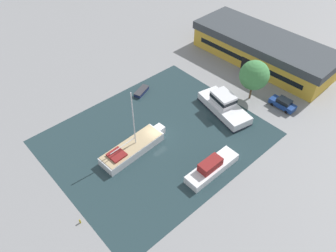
# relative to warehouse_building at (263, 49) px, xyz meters

# --- Properties ---
(ground_plane) EXTENTS (440.00, 440.00, 0.00)m
(ground_plane) POSITION_rel_warehouse_building_xyz_m (2.48, -29.90, -2.70)
(ground_plane) COLOR gray
(water_canal) EXTENTS (26.13, 31.45, 0.01)m
(water_canal) POSITION_rel_warehouse_building_xyz_m (2.48, -29.90, -2.70)
(water_canal) COLOR #23383D
(water_canal) RESTS_ON ground
(warehouse_building) EXTENTS (28.74, 11.34, 5.34)m
(warehouse_building) POSITION_rel_warehouse_building_xyz_m (0.00, 0.00, 0.00)
(warehouse_building) COLOR gold
(warehouse_building) RESTS_ON ground
(quay_tree_near_building) EXTENTS (5.02, 5.02, 7.34)m
(quay_tree_near_building) POSITION_rel_warehouse_building_xyz_m (5.99, -11.37, 2.12)
(quay_tree_near_building) COLOR brown
(quay_tree_near_building) RESTS_ON ground
(parked_car) EXTENTS (4.46, 1.86, 1.78)m
(parked_car) POSITION_rel_warehouse_building_xyz_m (11.27, -9.34, -1.82)
(parked_car) COLOR navy
(parked_car) RESTS_ON ground
(sailboat_moored) EXTENTS (3.71, 11.37, 10.62)m
(sailboat_moored) POSITION_rel_warehouse_building_xyz_m (2.28, -34.28, -1.94)
(sailboat_moored) COLOR silver
(sailboat_moored) RESTS_ON water_canal
(motor_cruiser) EXTENTS (10.66, 5.88, 3.30)m
(motor_cruiser) POSITION_rel_warehouse_building_xyz_m (5.18, -17.49, -1.52)
(motor_cruiser) COLOR white
(motor_cruiser) RESTS_ON water_canal
(small_dinghy) EXTENTS (2.46, 3.63, 0.68)m
(small_dinghy) POSITION_rel_warehouse_building_xyz_m (-7.91, -24.55, -2.35)
(small_dinghy) COLOR #19234C
(small_dinghy) RESTS_ON water_canal
(cabin_boat) EXTENTS (2.45, 8.60, 2.43)m
(cabin_boat) POSITION_rel_warehouse_building_xyz_m (12.60, -28.55, -1.82)
(cabin_boat) COLOR white
(cabin_boat) RESTS_ON water_canal
(mooring_bollard) EXTENTS (0.23, 0.23, 0.65)m
(mooring_bollard) POSITION_rel_warehouse_building_xyz_m (7.28, -46.30, -2.35)
(mooring_bollard) COLOR olive
(mooring_bollard) RESTS_ON ground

